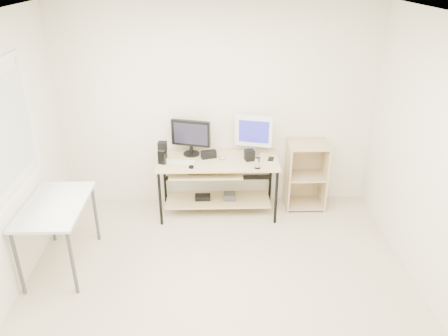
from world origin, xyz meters
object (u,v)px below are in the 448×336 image
side_table (55,211)px  audio_controller (162,157)px  shelf_unit (305,174)px  white_imac (254,132)px  black_monitor (191,135)px  desk (216,175)px

side_table → audio_controller: size_ratio=5.81×
shelf_unit → white_imac: size_ratio=1.77×
white_imac → audio_controller: 1.19m
white_imac → audio_controller: bearing=-151.2°
black_monitor → audio_controller: black_monitor is taller
black_monitor → white_imac: size_ratio=0.97×
side_table → white_imac: size_ratio=1.97×
side_table → white_imac: bearing=30.0°
desk → side_table: size_ratio=1.50×
side_table → white_imac: 2.49m
white_imac → audio_controller: size_ratio=2.95×
side_table → audio_controller: bearing=43.5°
shelf_unit → audio_controller: (-1.83, -0.27, 0.38)m
shelf_unit → audio_controller: bearing=-171.6°
shelf_unit → audio_controller: 1.89m
black_monitor → audio_controller: size_ratio=2.86×
shelf_unit → black_monitor: black_monitor is taller
side_table → black_monitor: black_monitor is taller
desk → white_imac: (0.48, 0.17, 0.50)m
black_monitor → audio_controller: 0.47m
desk → shelf_unit: (1.18, 0.16, -0.09)m
desk → shelf_unit: bearing=7.8°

